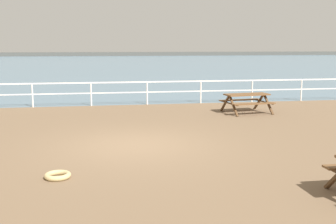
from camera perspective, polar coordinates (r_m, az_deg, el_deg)
name	(u,v)px	position (r m, az deg, el deg)	size (l,w,h in m)	color
ground_plane	(134,149)	(11.47, -4.68, -5.07)	(30.00, 24.00, 0.20)	brown
sea_band	(104,63)	(63.89, -8.84, 6.73)	(142.00, 90.00, 0.01)	slate
distant_shoreline	(101,56)	(106.87, -9.20, 7.71)	(142.00, 6.00, 1.80)	#4C4C47
seaward_railing	(119,89)	(18.95, -6.76, 3.25)	(23.07, 0.07, 1.08)	white
picnic_table_near_right	(247,98)	(17.03, 10.86, 1.85)	(1.99, 1.75, 0.80)	brown
rope_coil	(58,175)	(8.95, -15.04, -8.49)	(0.55, 0.55, 0.11)	tan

